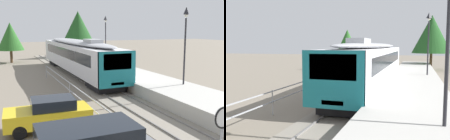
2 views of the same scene
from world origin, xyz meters
TOP-DOWN VIEW (x-y plane):
  - ground_plane at (-3.00, 22.00)m, footprint 160.00×160.00m
  - track_rails at (0.00, 22.00)m, footprint 3.20×60.00m
  - commuter_train at (0.00, 30.63)m, footprint 2.82×20.56m
  - station_platform at (3.25, 22.00)m, footprint 3.90×60.00m
  - platform_lamp_mid_platform at (4.32, 18.75)m, footprint 0.34×0.34m
  - platform_lamp_far_end at (4.32, 33.31)m, footprint 0.34×0.34m
  - speed_limit_sign at (-2.32, 8.78)m, footprint 0.61×0.10m
  - carpark_fence at (-3.30, 12.00)m, footprint 0.06×36.06m
  - parked_hatchback_yellow at (-5.54, 16.25)m, footprint 4.10×1.99m
  - tree_behind_carpark at (5.32, 48.14)m, footprint 5.36×5.36m
  - tree_behind_station_far at (-5.73, 43.78)m, footprint 3.62×3.62m

SIDE VIEW (x-z plane):
  - ground_plane at x=-3.00m, z-range 0.00..0.00m
  - track_rails at x=0.00m, z-range -0.04..0.10m
  - station_platform at x=3.25m, z-range 0.00..0.90m
  - parked_hatchback_yellow at x=-5.54m, z-range 0.03..1.56m
  - carpark_fence at x=-3.30m, z-range 0.28..1.53m
  - speed_limit_sign at x=-2.32m, z-range 0.72..3.53m
  - commuter_train at x=0.00m, z-range 0.28..4.02m
  - tree_behind_station_far at x=-5.73m, z-range 0.87..6.49m
  - platform_lamp_mid_platform at x=4.32m, z-range 1.95..7.30m
  - platform_lamp_far_end at x=4.32m, z-range 1.95..7.30m
  - tree_behind_carpark at x=5.32m, z-range 1.18..8.84m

